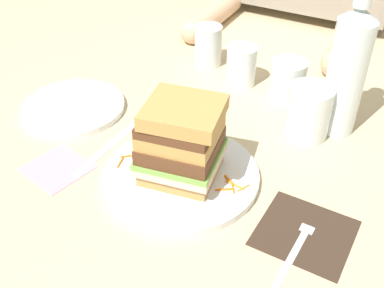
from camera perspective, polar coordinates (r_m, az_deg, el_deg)
ground_plane at (r=0.80m, az=-0.83°, el=-3.66°), size 3.00×3.00×0.00m
main_plate at (r=0.78m, az=-1.04°, el=-3.91°), size 0.26×0.26×0.01m
sandwich at (r=0.73m, az=-1.08°, el=0.28°), size 0.14×0.14×0.13m
carrot_shred_0 at (r=0.80m, az=-8.62°, el=-2.21°), size 0.01×0.03×0.00m
carrot_shred_1 at (r=0.82m, az=-7.66°, el=-1.44°), size 0.02×0.02×0.00m
carrot_shred_2 at (r=0.80m, az=-6.35°, el=-2.39°), size 0.03×0.02×0.00m
carrot_shred_3 at (r=0.81m, az=-7.00°, el=-1.69°), size 0.02×0.01×0.00m
carrot_shred_4 at (r=0.81m, az=-6.45°, el=-1.71°), size 0.00×0.02×0.00m
carrot_shred_5 at (r=0.81m, az=-5.77°, el=-1.66°), size 0.03×0.00×0.00m
carrot_shred_6 at (r=0.75m, az=4.96°, el=-5.34°), size 0.01×0.02×0.00m
carrot_shred_7 at (r=0.76m, az=5.11°, el=-4.94°), size 0.03×0.01×0.00m
carrot_shred_8 at (r=0.76m, az=4.49°, el=-4.35°), size 0.02×0.02×0.00m
carrot_shred_9 at (r=0.75m, az=3.96°, el=-5.45°), size 0.03×0.02×0.00m
carrot_shred_10 at (r=0.75m, az=6.18°, el=-5.29°), size 0.01×0.02×0.00m
napkin_dark at (r=0.72m, az=13.42°, el=-10.29°), size 0.14×0.13×0.00m
fork at (r=0.70m, az=12.82°, el=-11.32°), size 0.02×0.17×0.00m
knife at (r=0.86m, az=-10.00°, el=-0.27°), size 0.02×0.20×0.00m
juice_glass at (r=0.88m, az=13.80°, el=3.56°), size 0.08×0.08×0.10m
water_bottle at (r=0.88m, az=18.13°, el=8.41°), size 0.07×0.07×0.28m
empty_tumbler_0 at (r=1.02m, az=5.95°, el=9.36°), size 0.06×0.06×0.08m
empty_tumbler_1 at (r=1.09m, az=1.97°, el=11.71°), size 0.06×0.06×0.09m
empty_tumbler_2 at (r=0.99m, az=11.40°, el=7.51°), size 0.07×0.07×0.08m
side_plate at (r=0.98m, az=-14.04°, el=4.33°), size 0.20×0.20×0.01m
napkin_pink at (r=0.84m, az=-15.84°, el=-2.78°), size 0.12×0.11×0.00m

